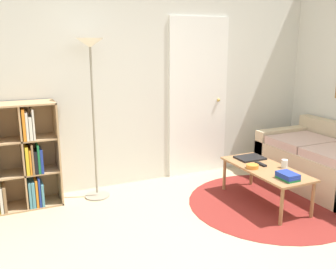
% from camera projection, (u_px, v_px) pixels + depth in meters
% --- Properties ---
extents(wall_back, '(7.75, 0.11, 2.60)m').
position_uv_depth(wall_back, '(146.00, 80.00, 4.57)').
color(wall_back, silver).
rests_on(wall_back, ground_plane).
extents(rug, '(1.81, 1.81, 0.01)m').
position_uv_depth(rug, '(270.00, 203.00, 4.14)').
color(rug, maroon).
rests_on(rug, ground_plane).
extents(bookshelf, '(1.09, 0.34, 1.13)m').
position_uv_depth(bookshelf, '(1.00, 160.00, 3.87)').
color(bookshelf, tan).
rests_on(bookshelf, ground_plane).
extents(floor_lamp, '(0.29, 0.29, 1.78)m').
position_uv_depth(floor_lamp, '(91.00, 68.00, 3.98)').
color(floor_lamp, gray).
rests_on(floor_lamp, ground_plane).
extents(couch, '(0.91, 1.52, 0.74)m').
position_uv_depth(couch, '(327.00, 164.00, 4.59)').
color(couch, '#CCB793').
rests_on(couch, ground_plane).
extents(coffee_table, '(0.48, 1.08, 0.41)m').
position_uv_depth(coffee_table, '(266.00, 171.00, 4.08)').
color(coffee_table, '#996B42').
rests_on(coffee_table, ground_plane).
extents(laptop, '(0.31, 0.24, 0.02)m').
position_uv_depth(laptop, '(250.00, 158.00, 4.38)').
color(laptop, black).
rests_on(laptop, coffee_table).
extents(bowl, '(0.13, 0.13, 0.04)m').
position_uv_depth(bowl, '(252.00, 166.00, 4.05)').
color(bowl, orange).
rests_on(bowl, coffee_table).
extents(book_stack_on_table, '(0.15, 0.21, 0.07)m').
position_uv_depth(book_stack_on_table, '(288.00, 176.00, 3.71)').
color(book_stack_on_table, '#196B38').
rests_on(book_stack_on_table, coffee_table).
extents(cup, '(0.07, 0.07, 0.09)m').
position_uv_depth(cup, '(285.00, 164.00, 4.06)').
color(cup, white).
rests_on(cup, coffee_table).
extents(remote, '(0.04, 0.16, 0.02)m').
position_uv_depth(remote, '(261.00, 164.00, 4.16)').
color(remote, black).
rests_on(remote, coffee_table).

